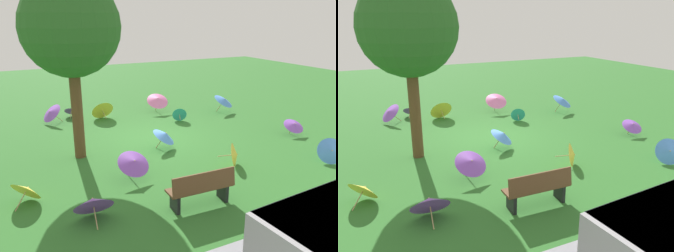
# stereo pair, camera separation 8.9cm
# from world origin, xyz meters

# --- Properties ---
(ground) EXTENTS (40.00, 40.00, 0.00)m
(ground) POSITION_xyz_m (0.00, 0.00, 0.00)
(ground) COLOR #2D6B28
(park_bench) EXTENTS (1.61, 0.52, 0.90)m
(park_bench) POSITION_xyz_m (0.83, 4.78, 0.47)
(park_bench) COLOR brown
(park_bench) RESTS_ON ground
(shade_tree) EXTENTS (2.87, 2.87, 5.38)m
(shade_tree) POSITION_xyz_m (2.64, 0.51, 3.91)
(shade_tree) COLOR brown
(shade_tree) RESTS_ON ground
(parasol_yellow_0) EXTENTS (0.92, 0.93, 0.68)m
(parasol_yellow_0) POSITION_xyz_m (4.43, 2.85, 0.36)
(parasol_yellow_0) COLOR tan
(parasol_yellow_0) RESTS_ON ground
(parasol_purple_0) EXTENTS (1.00, 0.94, 0.82)m
(parasol_purple_0) POSITION_xyz_m (1.72, 2.81, 0.52)
(parasol_purple_0) COLOR tan
(parasol_purple_0) RESTS_ON ground
(parasol_blue_1) EXTENTS (0.94, 0.86, 0.77)m
(parasol_blue_1) POSITION_xyz_m (-4.00, 4.35, 0.38)
(parasol_blue_1) COLOR tan
(parasol_blue_1) RESTS_ON ground
(parasol_purple_1) EXTENTS (0.80, 0.78, 0.65)m
(parasol_purple_1) POSITION_xyz_m (-4.90, 1.96, 0.41)
(parasol_purple_1) COLOR tan
(parasol_purple_1) RESTS_ON ground
(parasol_teal_0) EXTENTS (0.67, 0.62, 0.61)m
(parasol_teal_0) POSITION_xyz_m (-1.99, -1.57, 0.30)
(parasol_teal_0) COLOR tan
(parasol_teal_0) RESTS_ON ground
(parasol_blue_2) EXTENTS (1.09, 1.10, 0.77)m
(parasol_blue_2) POSITION_xyz_m (-0.04, 1.07, 0.48)
(parasol_blue_2) COLOR tan
(parasol_blue_2) RESTS_ON ground
(parasol_purple_2) EXTENTS (0.94, 0.84, 0.79)m
(parasol_purple_2) POSITION_xyz_m (3.22, 4.24, 0.41)
(parasol_purple_2) COLOR tan
(parasol_purple_2) RESTS_ON ground
(parasol_purple_3) EXTENTS (0.74, 0.71, 0.54)m
(parasol_purple_3) POSITION_xyz_m (1.95, -4.19, 0.30)
(parasol_purple_3) COLOR tan
(parasol_purple_3) RESTS_ON ground
(parasol_yellow_2) EXTENTS (0.97, 0.83, 0.87)m
(parasol_yellow_2) POSITION_xyz_m (0.83, -3.31, 0.44)
(parasol_yellow_2) COLOR tan
(parasol_yellow_2) RESTS_ON ground
(parasol_blue_3) EXTENTS (1.25, 1.24, 0.89)m
(parasol_blue_3) POSITION_xyz_m (-4.45, -1.85, 0.58)
(parasol_blue_3) COLOR tan
(parasol_blue_3) RESTS_ON ground
(parasol_purple_4) EXTENTS (0.95, 1.06, 0.85)m
(parasol_purple_4) POSITION_xyz_m (2.90, -3.52, 0.49)
(parasol_purple_4) COLOR tan
(parasol_purple_4) RESTS_ON ground
(parasol_pink_1) EXTENTS (1.06, 1.01, 0.94)m
(parasol_pink_1) POSITION_xyz_m (-1.74, -3.17, 0.61)
(parasol_pink_1) COLOR tan
(parasol_pink_1) RESTS_ON ground
(parasol_yellow_3) EXTENTS (0.72, 0.70, 0.70)m
(parasol_yellow_3) POSITION_xyz_m (-1.28, 3.25, 0.35)
(parasol_yellow_3) COLOR tan
(parasol_yellow_3) RESTS_ON ground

